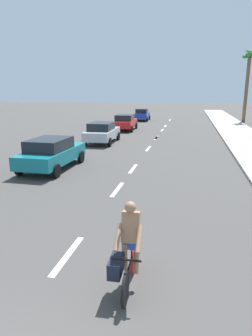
{
  "coord_description": "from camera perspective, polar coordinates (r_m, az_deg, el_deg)",
  "views": [
    {
      "loc": [
        2.7,
        -1.6,
        3.82
      ],
      "look_at": [
        0.51,
        8.57,
        1.1
      ],
      "focal_mm": 31.46,
      "sensor_mm": 36.0,
      "label": 1
    }
  ],
  "objects": [
    {
      "name": "lane_stripe_3",
      "position": [
        14.97,
        1.37,
        -0.13
      ],
      "size": [
        0.16,
        1.8,
        0.01
      ],
      "primitive_type": "cube",
      "color": "white",
      "rests_on": "ground"
    },
    {
      "name": "lane_stripe_4",
      "position": [
        20.32,
        4.32,
        3.77
      ],
      "size": [
        0.16,
        1.8,
        0.01
      ],
      "primitive_type": "cube",
      "color": "white",
      "rests_on": "ground"
    },
    {
      "name": "parked_car_silver",
      "position": [
        22.49,
        -4.65,
        6.98
      ],
      "size": [
        2.13,
        4.44,
        1.57
      ],
      "rotation": [
        0.0,
        0.0,
        0.03
      ],
      "color": "#B7BABF",
      "rests_on": "ground"
    },
    {
      "name": "ground_plane",
      "position": [
        22.1,
        4.98,
        4.63
      ],
      "size": [
        160.0,
        160.0,
        0.0
      ],
      "primitive_type": "plane",
      "color": "#423F3D"
    },
    {
      "name": "lane_stripe_2",
      "position": [
        11.85,
        -1.68,
        -4.15
      ],
      "size": [
        0.16,
        1.8,
        0.01
      ],
      "primitive_type": "cube",
      "color": "white",
      "rests_on": "ground"
    },
    {
      "name": "cyclist",
      "position": [
        5.92,
        0.24,
        -15.66
      ],
      "size": [
        0.64,
        1.71,
        1.82
      ],
      "rotation": [
        0.0,
        0.0,
        3.18
      ],
      "color": "black",
      "rests_on": "ground"
    },
    {
      "name": "sidewalk_strip",
      "position": [
        24.31,
        22.7,
        4.63
      ],
      "size": [
        3.6,
        80.0,
        0.14
      ],
      "primitive_type": "cube",
      "color": "#9E998E",
      "rests_on": "ground"
    },
    {
      "name": "lane_stripe_8",
      "position": [
        34.09,
        7.63,
        8.08
      ],
      "size": [
        0.16,
        1.8,
        0.01
      ],
      "primitive_type": "cube",
      "color": "white",
      "rests_on": "ground"
    },
    {
      "name": "parked_car_blue",
      "position": [
        40.09,
        3.13,
        10.35
      ],
      "size": [
        1.94,
        4.03,
        1.57
      ],
      "rotation": [
        0.0,
        0.0,
        0.02
      ],
      "color": "#1E389E",
      "rests_on": "ground"
    },
    {
      "name": "lane_stripe_6",
      "position": [
        25.34,
        5.95,
        5.9
      ],
      "size": [
        0.16,
        1.8,
        0.01
      ],
      "primitive_type": "cube",
      "color": "white",
      "rests_on": "ground"
    },
    {
      "name": "lane_stripe_7",
      "position": [
        30.33,
        7.02,
        7.3
      ],
      "size": [
        0.16,
        1.8,
        0.01
      ],
      "primitive_type": "cube",
      "color": "white",
      "rests_on": "ground"
    },
    {
      "name": "lane_stripe_9",
      "position": [
        41.49,
        8.5,
        9.2
      ],
      "size": [
        0.16,
        1.8,
        0.01
      ],
      "primitive_type": "cube",
      "color": "white",
      "rests_on": "ground"
    },
    {
      "name": "lane_stripe_1",
      "position": [
        7.51,
        -11.23,
        -16.2
      ],
      "size": [
        0.16,
        1.8,
        0.01
      ],
      "primitive_type": "cube",
      "color": "white",
      "rests_on": "ground"
    },
    {
      "name": "parked_car_teal",
      "position": [
        15.25,
        -14.24,
        2.93
      ],
      "size": [
        2.1,
        4.49,
        1.57
      ],
      "rotation": [
        0.0,
        0.0,
        -0.01
      ],
      "color": "#14727A",
      "rests_on": "ground"
    },
    {
      "name": "palm_tree_distant",
      "position": [
        40.38,
        22.63,
        17.39
      ],
      "size": [
        1.95,
        1.87,
        8.99
      ],
      "color": "brown",
      "rests_on": "ground"
    },
    {
      "name": "lane_stripe_5",
      "position": [
        25.05,
        5.87,
        5.8
      ],
      "size": [
        0.16,
        1.8,
        0.01
      ],
      "primitive_type": "cube",
      "color": "white",
      "rests_on": "ground"
    },
    {
      "name": "parked_car_red",
      "position": [
        29.94,
        -0.18,
        8.92
      ],
      "size": [
        2.13,
        4.42,
        1.57
      ],
      "rotation": [
        0.0,
        0.0,
        0.03
      ],
      "color": "red",
      "rests_on": "ground"
    }
  ]
}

